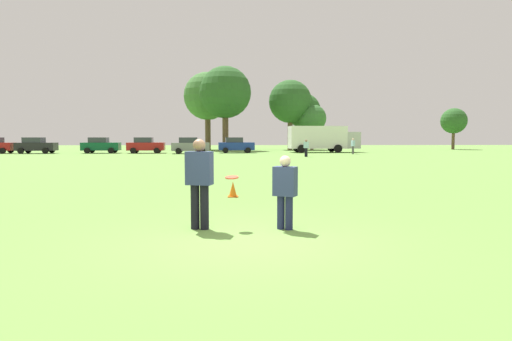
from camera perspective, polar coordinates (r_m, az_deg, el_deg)
The scene contains 19 objects.
ground_plane at distance 7.82m, azimuth -0.97°, elevation -9.16°, with size 183.87×183.87×0.00m, color #608C3D.
player_thrower at distance 8.58m, azimuth -7.54°, elevation -1.08°, with size 0.56×0.40×1.81m.
player_defender at distance 8.53m, azimuth 3.89°, elevation -2.40°, with size 0.51×0.43×1.48m.
frisbee at distance 8.63m, azimuth -3.24°, elevation -0.92°, with size 0.27×0.27×0.07m.
traffic_cone at distance 13.22m, azimuth -3.09°, elevation -2.55°, with size 0.32×0.32×0.48m.
parked_car_mid_left at distance 54.54m, azimuth -27.27°, elevation 3.00°, with size 4.31×2.44×1.82m.
parked_car_center at distance 52.56m, azimuth -20.00°, elevation 3.19°, with size 4.31×2.44×1.82m.
parked_car_mid_right at distance 51.08m, azimuth -14.50°, elevation 3.29°, with size 4.31×2.44×1.82m.
parked_car_near_right at distance 48.60m, azimuth -8.76°, elevation 3.32°, with size 4.31×2.44×1.82m.
parked_car_far_right at distance 50.56m, azimuth -2.71°, elevation 3.41°, with size 4.31×2.44×1.82m.
box_truck at distance 52.73m, azimuth 8.82°, elevation 4.31°, with size 8.64×3.38×3.18m.
bystander_sideline_watcher at distance 40.41m, azimuth 6.70°, elevation 3.12°, with size 0.47×0.51×1.63m.
bystander_far_jogger at distance 47.70m, azimuth 12.80°, elevation 3.31°, with size 0.32×0.50×1.73m.
tree_west_oak at distance 64.53m, azimuth -6.47°, elevation 9.79°, with size 7.04×7.04×11.44m.
tree_west_maple at distance 59.84m, azimuth -4.12°, elevation 10.31°, with size 7.12×7.12×11.57m.
tree_center_elm at distance 63.75m, azimuth 4.58°, elevation 9.11°, with size 6.29×6.29×10.22m.
tree_east_birch at distance 64.79m, azimuth 6.31°, elevation 7.91°, with size 5.16×5.16×8.39m.
tree_east_oak at distance 63.53m, azimuth 7.50°, elevation 6.89°, with size 4.10×4.10×6.66m.
tree_far_east_pine at distance 71.77m, azimuth 24.86°, elevation 6.00°, with size 3.84×3.84×6.24m.
Camera 1 is at (-0.18, -7.60, 1.84)m, focal length 30.02 mm.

